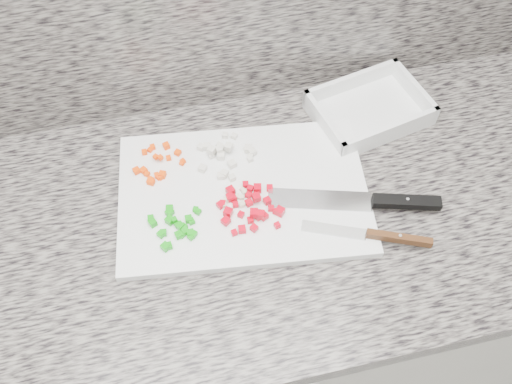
% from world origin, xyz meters
% --- Properties ---
extents(cabinet, '(3.92, 0.62, 0.86)m').
position_xyz_m(cabinet, '(0.00, 1.44, 0.43)').
color(cabinet, white).
rests_on(cabinet, ground).
extents(countertop, '(3.96, 0.64, 0.04)m').
position_xyz_m(countertop, '(0.00, 1.44, 0.88)').
color(countertop, slate).
rests_on(countertop, cabinet).
extents(cutting_board, '(0.50, 0.37, 0.02)m').
position_xyz_m(cutting_board, '(0.08, 1.48, 0.91)').
color(cutting_board, white).
rests_on(cutting_board, countertop).
extents(carrot_pile, '(0.10, 0.10, 0.02)m').
position_xyz_m(carrot_pile, '(-0.07, 1.57, 0.92)').
color(carrot_pile, '#FB4505').
rests_on(carrot_pile, cutting_board).
extents(onion_pile, '(0.12, 0.12, 0.02)m').
position_xyz_m(onion_pile, '(0.06, 1.57, 0.92)').
color(onion_pile, beige).
rests_on(onion_pile, cutting_board).
extents(green_pepper_pile, '(0.10, 0.09, 0.02)m').
position_xyz_m(green_pepper_pile, '(-0.06, 1.43, 0.92)').
color(green_pepper_pile, '#0F990D').
rests_on(green_pepper_pile, cutting_board).
extents(red_pepper_pile, '(0.12, 0.11, 0.02)m').
position_xyz_m(red_pepper_pile, '(0.08, 1.44, 0.92)').
color(red_pepper_pile, red).
rests_on(red_pepper_pile, cutting_board).
extents(garlic_pile, '(0.06, 0.05, 0.01)m').
position_xyz_m(garlic_pile, '(0.06, 1.46, 0.92)').
color(garlic_pile, beige).
rests_on(garlic_pile, cutting_board).
extents(chef_knife, '(0.32, 0.12, 0.02)m').
position_xyz_m(chef_knife, '(0.31, 1.40, 0.92)').
color(chef_knife, silver).
rests_on(chef_knife, cutting_board).
extents(paring_knife, '(0.22, 0.11, 0.02)m').
position_xyz_m(paring_knife, '(0.30, 1.32, 0.92)').
color(paring_knife, silver).
rests_on(paring_knife, cutting_board).
extents(tray, '(0.26, 0.21, 0.05)m').
position_xyz_m(tray, '(0.38, 1.62, 0.92)').
color(tray, silver).
rests_on(tray, countertop).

